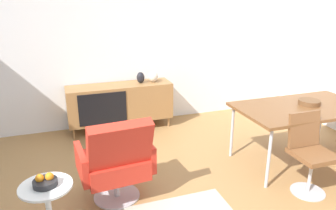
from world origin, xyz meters
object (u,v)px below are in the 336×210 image
at_px(sideboard, 120,102).
at_px(fruit_bowl, 45,181).
at_px(vase_sculptural_dark, 153,77).
at_px(side_table_round, 48,206).
at_px(wooden_bowl_on_table, 309,102).
at_px(vase_cobalt, 141,78).
at_px(dining_chair_front_left, 310,151).
at_px(dining_table, 302,110).
at_px(lounge_chair_red, 116,160).

height_order(sideboard, fruit_bowl, sideboard).
height_order(vase_sculptural_dark, side_table_round, vase_sculptural_dark).
xyz_separation_m(wooden_bowl_on_table, side_table_round, (-3.08, -0.46, -0.45)).
height_order(vase_cobalt, vase_sculptural_dark, vase_cobalt).
xyz_separation_m(sideboard, dining_chair_front_left, (1.55, -2.35, 0.03)).
bearing_deg(vase_sculptural_dark, side_table_round, -125.77).
bearing_deg(vase_sculptural_dark, wooden_bowl_on_table, -50.09).
height_order(vase_cobalt, dining_chair_front_left, vase_cobalt).
distance_m(vase_cobalt, dining_table, 2.38).
xyz_separation_m(vase_sculptural_dark, dining_table, (1.36, -1.79, -0.10)).
distance_m(sideboard, dining_chair_front_left, 2.81).
height_order(wooden_bowl_on_table, lounge_chair_red, lounge_chair_red).
bearing_deg(vase_cobalt, side_table_round, -122.20).
distance_m(wooden_bowl_on_table, side_table_round, 3.14).
distance_m(vase_sculptural_dark, dining_chair_front_left, 2.58).
distance_m(side_table_round, fruit_bowl, 0.23).
relative_size(dining_chair_front_left, fruit_bowl, 4.28).
height_order(wooden_bowl_on_table, dining_chair_front_left, dining_chair_front_left).
distance_m(dining_chair_front_left, fruit_bowl, 2.62).
xyz_separation_m(sideboard, fruit_bowl, (-1.06, -2.22, 0.12)).
distance_m(vase_sculptural_dark, side_table_round, 2.78).
xyz_separation_m(lounge_chair_red, fruit_bowl, (-0.65, -0.34, 0.09)).
relative_size(vase_cobalt, fruit_bowl, 0.86).
bearing_deg(dining_chair_front_left, wooden_bowl_on_table, 51.48).
xyz_separation_m(vase_cobalt, side_table_round, (-1.40, -2.22, -0.48)).
height_order(vase_sculptural_dark, dining_chair_front_left, vase_sculptural_dark).
distance_m(vase_cobalt, lounge_chair_red, 2.05).
relative_size(sideboard, vase_cobalt, 9.26).
xyz_separation_m(vase_cobalt, lounge_chair_red, (-0.75, -1.88, -0.34)).
distance_m(sideboard, vase_cobalt, 0.50).
bearing_deg(sideboard, dining_chair_front_left, -56.55).
xyz_separation_m(dining_table, dining_chair_front_left, (-0.35, -0.56, -0.23)).
xyz_separation_m(sideboard, vase_sculptural_dark, (0.54, 0.00, 0.36)).
relative_size(vase_cobalt, dining_table, 0.11).
xyz_separation_m(sideboard, lounge_chair_red, (-0.41, -1.88, 0.03)).
height_order(dining_table, fruit_bowl, dining_table).
bearing_deg(vase_sculptural_dark, dining_chair_front_left, -66.75).
height_order(vase_cobalt, dining_table, vase_cobalt).
height_order(vase_sculptural_dark, lounge_chair_red, lounge_chair_red).
xyz_separation_m(vase_sculptural_dark, lounge_chair_red, (-0.95, -1.88, -0.33)).
relative_size(vase_cobalt, lounge_chair_red, 0.18).
relative_size(vase_sculptural_dark, lounge_chair_red, 0.17).
height_order(wooden_bowl_on_table, fruit_bowl, wooden_bowl_on_table).
bearing_deg(side_table_round, dining_table, 8.28).
distance_m(lounge_chair_red, side_table_round, 0.75).
bearing_deg(lounge_chair_red, dining_table, 2.21).
relative_size(dining_table, lounge_chair_red, 1.69).
height_order(vase_sculptural_dark, wooden_bowl_on_table, vase_sculptural_dark).
bearing_deg(fruit_bowl, side_table_round, -89.77).
xyz_separation_m(vase_cobalt, wooden_bowl_on_table, (1.68, -1.76, -0.04)).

